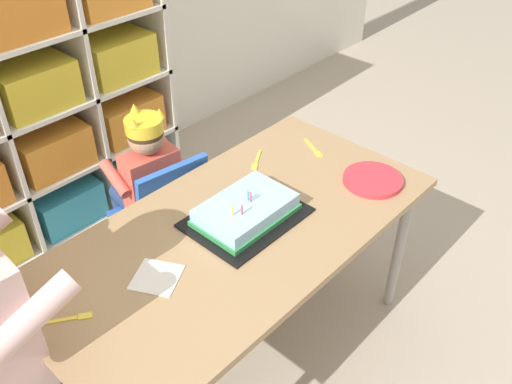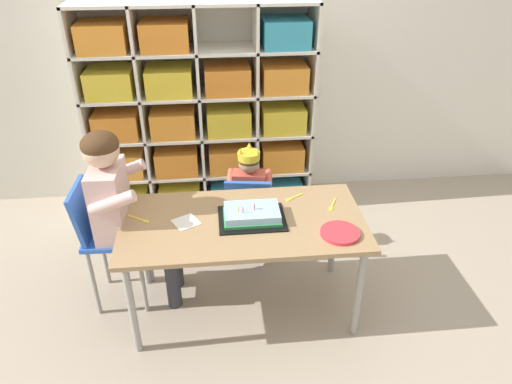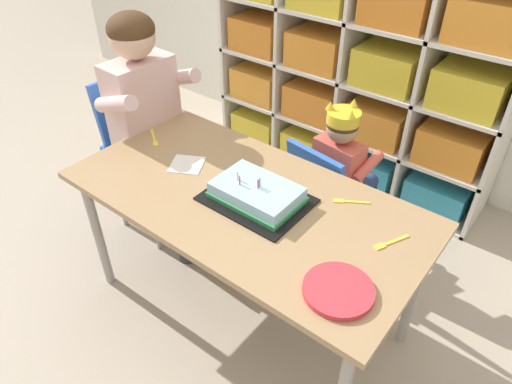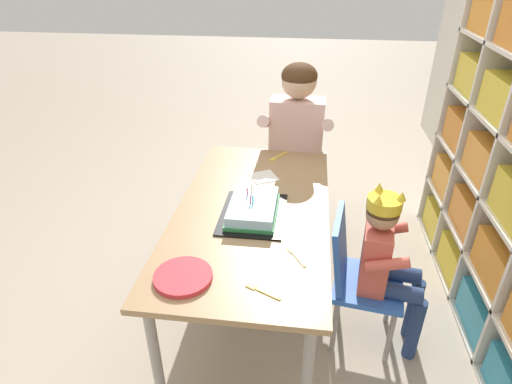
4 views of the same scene
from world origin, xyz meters
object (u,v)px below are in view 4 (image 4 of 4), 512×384
(child_with_crown, at_px, (386,255))
(fork_at_table_front_edge, at_px, (261,291))
(classroom_chair_adult_side, at_px, (296,163))
(classroom_chair_blue, at_px, (356,273))
(paper_plate_stack, at_px, (183,277))
(activity_table, at_px, (253,219))
(birthday_cake_on_tray, at_px, (253,209))
(adult_helper_seated, at_px, (295,140))
(fork_scattered_mid_table, at_px, (278,157))
(fork_near_cake_tray, at_px, (295,255))

(child_with_crown, height_order, fork_at_table_front_edge, child_with_crown)
(classroom_chair_adult_side, distance_m, fork_at_table_front_edge, 1.29)
(classroom_chair_blue, distance_m, paper_plate_stack, 0.81)
(paper_plate_stack, xyz_separation_m, fork_at_table_front_edge, (0.03, 0.27, -0.01))
(activity_table, relative_size, fork_at_table_front_edge, 10.44)
(activity_table, height_order, classroom_chair_blue, classroom_chair_blue)
(activity_table, xyz_separation_m, birthday_cake_on_tray, (0.05, 0.01, 0.09))
(adult_helper_seated, xyz_separation_m, fork_scattered_mid_table, (0.09, -0.09, -0.07))
(classroom_chair_blue, xyz_separation_m, fork_near_cake_tray, (0.24, -0.27, 0.26))
(classroom_chair_adult_side, distance_m, fork_scattered_mid_table, 0.27)
(birthday_cake_on_tray, height_order, fork_near_cake_tray, birthday_cake_on_tray)
(adult_helper_seated, bearing_deg, child_with_crown, -57.70)
(child_with_crown, relative_size, fork_at_table_front_edge, 6.36)
(child_with_crown, height_order, fork_near_cake_tray, child_with_crown)
(birthday_cake_on_tray, height_order, paper_plate_stack, birthday_cake_on_tray)
(paper_plate_stack, distance_m, fork_at_table_front_edge, 0.27)
(activity_table, relative_size, classroom_chair_blue, 2.03)
(child_with_crown, relative_size, classroom_chair_adult_side, 1.02)
(child_with_crown, relative_size, fork_near_cake_tray, 6.92)
(birthday_cake_on_tray, distance_m, paper_plate_stack, 0.47)
(fork_near_cake_tray, relative_size, fork_at_table_front_edge, 0.92)
(classroom_chair_blue, xyz_separation_m, paper_plate_stack, (0.41, -0.64, 0.26))
(classroom_chair_adult_side, height_order, birthday_cake_on_tray, classroom_chair_adult_side)
(classroom_chair_blue, bearing_deg, birthday_cake_on_tray, 95.39)
(child_with_crown, xyz_separation_m, fork_near_cake_tray, (0.22, -0.38, 0.13))
(adult_helper_seated, distance_m, fork_near_cake_tray, 0.96)
(classroom_chair_adult_side, distance_m, adult_helper_seated, 0.23)
(adult_helper_seated, bearing_deg, paper_plate_stack, -104.08)
(child_with_crown, distance_m, birthday_cake_on_tray, 0.59)
(birthday_cake_on_tray, bearing_deg, fork_at_table_front_edge, 10.95)
(child_with_crown, distance_m, adult_helper_seated, 0.87)
(fork_scattered_mid_table, bearing_deg, classroom_chair_blue, -113.30)
(classroom_chair_blue, height_order, fork_near_cake_tray, classroom_chair_blue)
(adult_helper_seated, distance_m, fork_scattered_mid_table, 0.14)
(classroom_chair_blue, height_order, paper_plate_stack, classroom_chair_blue)
(activity_table, bearing_deg, fork_scattered_mid_table, 173.18)
(classroom_chair_adult_side, xyz_separation_m, fork_near_cake_tray, (1.08, 0.04, 0.13))
(classroom_chair_blue, distance_m, adult_helper_seated, 0.85)
(classroom_chair_adult_side, bearing_deg, child_with_crown, -61.62)
(activity_table, bearing_deg, birthday_cake_on_tray, 10.00)
(activity_table, relative_size, fork_scattered_mid_table, 10.01)
(birthday_cake_on_tray, relative_size, paper_plate_stack, 1.76)
(activity_table, height_order, adult_helper_seated, adult_helper_seated)
(fork_near_cake_tray, height_order, fork_at_table_front_edge, same)
(classroom_chair_blue, height_order, fork_at_table_front_edge, classroom_chair_blue)
(fork_near_cake_tray, distance_m, fork_at_table_front_edge, 0.23)
(classroom_chair_adult_side, distance_m, birthday_cake_on_tray, 0.85)
(adult_helper_seated, height_order, fork_at_table_front_edge, adult_helper_seated)
(paper_plate_stack, bearing_deg, adult_helper_seated, 163.85)
(child_with_crown, distance_m, fork_near_cake_tray, 0.46)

